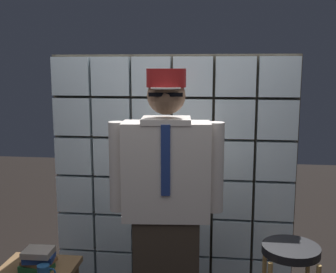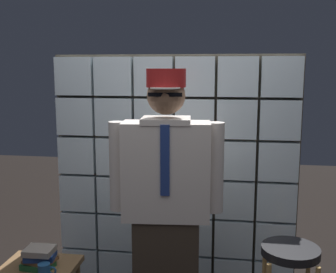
{
  "view_description": "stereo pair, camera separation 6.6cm",
  "coord_description": "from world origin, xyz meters",
  "views": [
    {
      "loc": [
        0.36,
        -2.1,
        1.85
      ],
      "look_at": [
        0.05,
        0.48,
        1.42
      ],
      "focal_mm": 44.17,
      "sensor_mm": 36.0,
      "label": 1
    },
    {
      "loc": [
        0.43,
        -2.09,
        1.85
      ],
      "look_at": [
        0.05,
        0.48,
        1.42
      ],
      "focal_mm": 44.17,
      "sensor_mm": 36.0,
      "label": 2
    }
  ],
  "objects": [
    {
      "name": "book_stack",
      "position": [
        -0.84,
        0.43,
        0.56
      ],
      "size": [
        0.24,
        0.2,
        0.15
      ],
      "color": "#1E592D",
      "rests_on": "side_table"
    },
    {
      "name": "standing_person",
      "position": [
        0.04,
        0.45,
        0.96
      ],
      "size": [
        0.74,
        0.33,
        1.85
      ],
      "rotation": [
        0.0,
        0.0,
        0.09
      ],
      "color": "#382D23",
      "rests_on": "ground"
    },
    {
      "name": "glass_block_wall",
      "position": [
        0.0,
        1.15,
        0.97
      ],
      "size": [
        1.98,
        0.1,
        1.98
      ],
      "color": "silver",
      "rests_on": "ground"
    },
    {
      "name": "coffee_mug",
      "position": [
        -0.75,
        0.31,
        0.53
      ],
      "size": [
        0.13,
        0.08,
        0.09
      ],
      "color": "navy",
      "rests_on": "side_table"
    }
  ]
}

